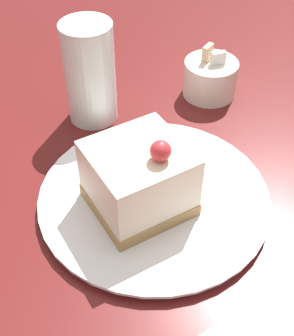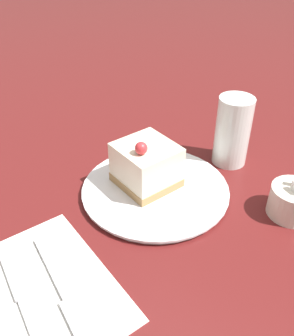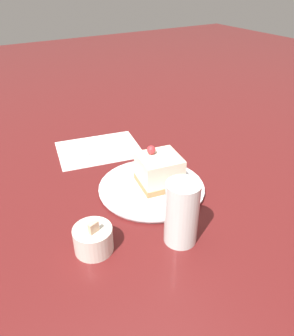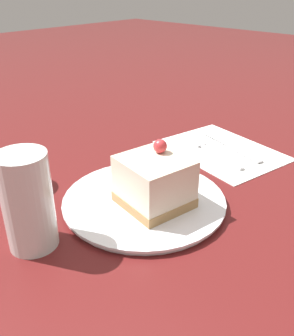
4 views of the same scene
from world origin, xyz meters
name	(u,v)px [view 3 (image 3 of 4)]	position (x,y,z in m)	size (l,w,h in m)	color
ground_plane	(140,194)	(0.00, 0.00, 0.00)	(4.00, 4.00, 0.00)	#5B1919
plate	(151,187)	(0.00, -0.03, 0.01)	(0.26, 0.26, 0.01)	white
cake_slice	(158,170)	(0.00, -0.06, 0.05)	(0.11, 0.11, 0.10)	#AD8451
napkin	(99,149)	(0.26, -0.01, 0.00)	(0.22, 0.27, 0.00)	white
fork	(95,153)	(0.24, 0.01, 0.01)	(0.06, 0.17, 0.00)	silver
knife	(102,144)	(0.28, -0.03, 0.01)	(0.06, 0.17, 0.00)	silver
sugar_bowl	(93,239)	(-0.11, 0.17, 0.03)	(0.08, 0.08, 0.07)	silver
drinking_glass	(182,213)	(-0.17, 0.01, 0.07)	(0.07, 0.07, 0.14)	silver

